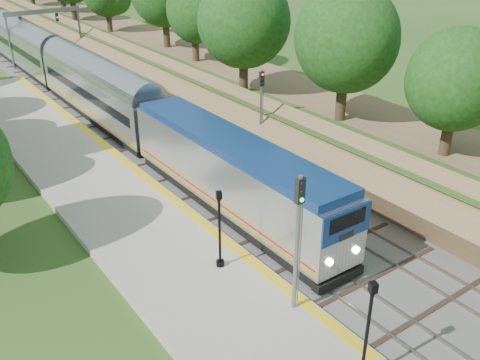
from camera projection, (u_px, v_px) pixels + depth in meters
trackbed at (33, 56)px, 65.44m from camera, size 9.50×170.00×0.28m
platform at (136, 223)px, 29.47m from camera, size 6.40×68.00×0.38m
yellow_stripe at (181, 205)px, 30.86m from camera, size 0.55×68.00×0.01m
embankment at (96, 33)px, 68.95m from camera, size 10.64×170.00×11.70m
signal_gantry at (44, 22)px, 59.93m from camera, size 8.40×0.38×6.20m
train at (6, 36)px, 65.86m from camera, size 2.93×117.70×4.31m
lamppost_mid at (367, 336)px, 18.60m from camera, size 0.41×0.41×4.13m
lamppost_far at (220, 234)px, 24.76m from camera, size 0.39×0.39×3.98m
signal_platform at (298, 230)px, 21.14m from camera, size 0.37×0.29×6.24m
signal_farside at (261, 104)px, 36.46m from camera, size 0.34×0.27×6.13m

